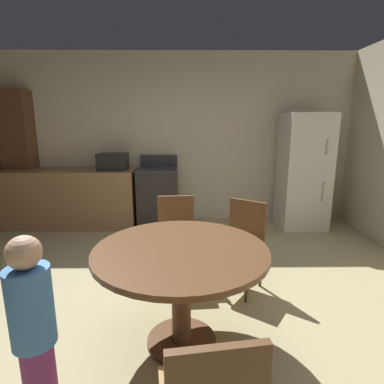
{
  "coord_description": "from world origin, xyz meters",
  "views": [
    {
      "loc": [
        0.21,
        -2.26,
        1.62
      ],
      "look_at": [
        0.25,
        0.83,
        0.92
      ],
      "focal_mm": 28.74,
      "sensor_mm": 36.0,
      "label": 1
    }
  ],
  "objects_px": {
    "microwave": "(113,161)",
    "dining_table": "(181,268)",
    "refrigerator": "(303,171)",
    "oven_range": "(158,197)",
    "person_child": "(34,329)",
    "chair_northeast": "(242,239)",
    "chair_north": "(176,233)"
  },
  "relations": [
    {
      "from": "refrigerator",
      "to": "microwave",
      "type": "relative_size",
      "value": 4.0
    },
    {
      "from": "person_child",
      "to": "microwave",
      "type": "bearing_deg",
      "value": 56.77
    },
    {
      "from": "chair_northeast",
      "to": "person_child",
      "type": "distance_m",
      "value": 1.95
    },
    {
      "from": "dining_table",
      "to": "chair_northeast",
      "type": "relative_size",
      "value": 1.42
    },
    {
      "from": "oven_range",
      "to": "chair_north",
      "type": "xyz_separation_m",
      "value": [
        0.36,
        -1.72,
        0.03
      ]
    },
    {
      "from": "oven_range",
      "to": "chair_northeast",
      "type": "height_order",
      "value": "oven_range"
    },
    {
      "from": "microwave",
      "to": "dining_table",
      "type": "bearing_deg",
      "value": -67.7
    },
    {
      "from": "refrigerator",
      "to": "chair_northeast",
      "type": "height_order",
      "value": "refrigerator"
    },
    {
      "from": "chair_northeast",
      "to": "person_child",
      "type": "relative_size",
      "value": 0.8
    },
    {
      "from": "oven_range",
      "to": "person_child",
      "type": "xyz_separation_m",
      "value": [
        -0.31,
        -3.34,
        0.11
      ]
    },
    {
      "from": "chair_northeast",
      "to": "chair_north",
      "type": "relative_size",
      "value": 1.0
    },
    {
      "from": "oven_range",
      "to": "refrigerator",
      "type": "distance_m",
      "value": 2.3
    },
    {
      "from": "refrigerator",
      "to": "chair_north",
      "type": "xyz_separation_m",
      "value": [
        -1.91,
        -1.67,
        -0.38
      ]
    },
    {
      "from": "refrigerator",
      "to": "dining_table",
      "type": "bearing_deg",
      "value": -124.46
    },
    {
      "from": "microwave",
      "to": "chair_north",
      "type": "xyz_separation_m",
      "value": [
        1.04,
        -1.72,
        -0.53
      ]
    },
    {
      "from": "chair_northeast",
      "to": "person_child",
      "type": "height_order",
      "value": "person_child"
    },
    {
      "from": "chair_north",
      "to": "oven_range",
      "type": "bearing_deg",
      "value": -172.49
    },
    {
      "from": "chair_northeast",
      "to": "refrigerator",
      "type": "bearing_deg",
      "value": -179.01
    },
    {
      "from": "refrigerator",
      "to": "oven_range",
      "type": "bearing_deg",
      "value": 178.64
    },
    {
      "from": "chair_north",
      "to": "chair_northeast",
      "type": "bearing_deg",
      "value": 70.31
    },
    {
      "from": "microwave",
      "to": "dining_table",
      "type": "height_order",
      "value": "microwave"
    },
    {
      "from": "chair_northeast",
      "to": "microwave",
      "type": "bearing_deg",
      "value": -103.18
    },
    {
      "from": "refrigerator",
      "to": "microwave",
      "type": "bearing_deg",
      "value": 179.03
    },
    {
      "from": "refrigerator",
      "to": "dining_table",
      "type": "relative_size",
      "value": 1.42
    },
    {
      "from": "dining_table",
      "to": "chair_north",
      "type": "bearing_deg",
      "value": 94.24
    },
    {
      "from": "microwave",
      "to": "chair_northeast",
      "type": "xyz_separation_m",
      "value": [
        1.69,
        -1.9,
        -0.53
      ]
    },
    {
      "from": "microwave",
      "to": "person_child",
      "type": "bearing_deg",
      "value": -83.69
    },
    {
      "from": "oven_range",
      "to": "refrigerator",
      "type": "height_order",
      "value": "refrigerator"
    },
    {
      "from": "person_child",
      "to": "dining_table",
      "type": "bearing_deg",
      "value": 0.0
    },
    {
      "from": "chair_northeast",
      "to": "dining_table",
      "type": "bearing_deg",
      "value": 0.0
    },
    {
      "from": "refrigerator",
      "to": "chair_north",
      "type": "relative_size",
      "value": 2.02
    },
    {
      "from": "microwave",
      "to": "chair_northeast",
      "type": "bearing_deg",
      "value": -48.32
    }
  ]
}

